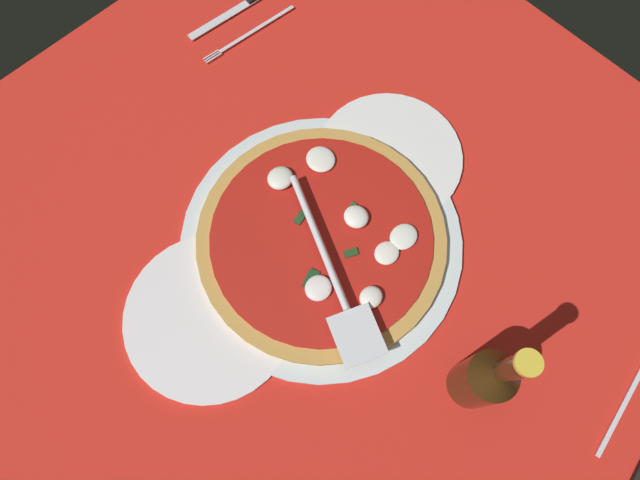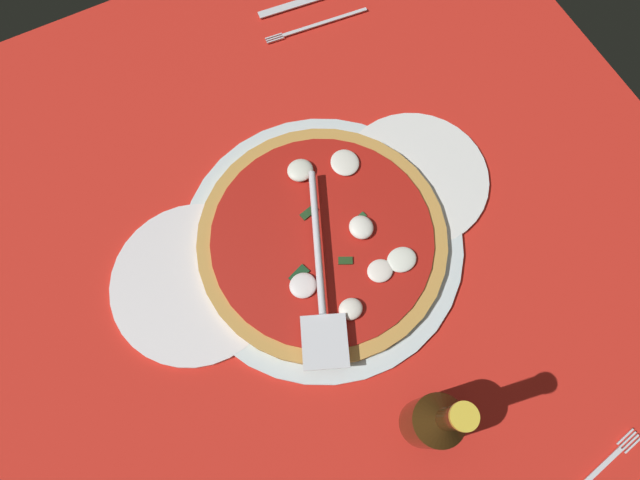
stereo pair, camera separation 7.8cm
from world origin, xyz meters
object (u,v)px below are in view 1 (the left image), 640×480
object	(u,v)px
pizza	(321,240)
place_setting_near	(248,19)
pizza_server	(333,275)
dinner_plate_right	(210,316)
beer_bottle	(485,380)
dinner_plate_left	(389,157)

from	to	relation	value
pizza	place_setting_near	distance (cm)	42.72
pizza_server	place_setting_near	size ratio (longest dim) A/B	1.28
pizza	pizza_server	xyz separation A→B (cm)	(3.04, 5.41, 2.37)
pizza_server	pizza	bearing A→B (deg)	173.74
pizza	pizza_server	distance (cm)	6.64
dinner_plate_right	pizza	size ratio (longest dim) A/B	0.67
beer_bottle	pizza	bearing A→B (deg)	-90.22
dinner_plate_left	beer_bottle	xyz separation A→B (cm)	(17.49, 30.99, 7.83)
pizza	pizza_server	world-z (taller)	pizza_server
pizza_server	place_setting_near	xyz separation A→B (cm)	(-22.44, -43.45, -3.72)
dinner_plate_left	pizza_server	bearing A→B (deg)	22.02
dinner_plate_left	dinner_plate_right	world-z (taller)	same
pizza	pizza_server	size ratio (longest dim) A/B	1.32
pizza	beer_bottle	world-z (taller)	beer_bottle
dinner_plate_right	beer_bottle	world-z (taller)	beer_bottle
dinner_plate_right	beer_bottle	distance (cm)	37.00
dinner_plate_left	place_setting_near	xyz separation A→B (cm)	(-2.02, -35.19, -0.14)
beer_bottle	pizza_server	bearing A→B (deg)	-82.65
dinner_plate_right	pizza	world-z (taller)	pizza
pizza	beer_bottle	size ratio (longest dim) A/B	1.59
pizza_server	dinner_plate_left	bearing A→B (deg)	135.13
pizza	dinner_plate_left	bearing A→B (deg)	-170.68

